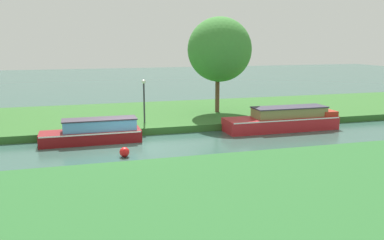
% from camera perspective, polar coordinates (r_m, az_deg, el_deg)
% --- Properties ---
extents(ground_plane, '(120.00, 120.00, 0.00)m').
position_cam_1_polar(ground_plane, '(21.01, -8.69, -3.54)').
color(ground_plane, '#32564D').
extents(riverbank_far, '(72.00, 10.00, 0.40)m').
position_cam_1_polar(riverbank_far, '(27.76, -10.62, 0.38)').
color(riverbank_far, '#316529').
rests_on(riverbank_far, ground_plane).
extents(riverbank_near, '(72.00, 10.00, 0.40)m').
position_cam_1_polar(riverbank_near, '(12.53, -3.09, -12.69)').
color(riverbank_near, '#29632C').
rests_on(riverbank_near, ground_plane).
extents(red_barge, '(6.86, 1.81, 1.38)m').
position_cam_1_polar(red_barge, '(24.91, 12.70, 0.02)').
color(red_barge, red).
rests_on(red_barge, ground_plane).
extents(maroon_narrowboat, '(5.13, 1.53, 1.25)m').
position_cam_1_polar(maroon_narrowboat, '(21.91, -13.51, -1.66)').
color(maroon_narrowboat, maroon).
rests_on(maroon_narrowboat, ground_plane).
extents(willow_tree_centre, '(4.21, 4.59, 6.39)m').
position_cam_1_polar(willow_tree_centre, '(27.61, 3.84, 9.76)').
color(willow_tree_centre, brown).
rests_on(willow_tree_centre, riverbank_far).
extents(lamp_post, '(0.24, 0.24, 2.58)m').
position_cam_1_polar(lamp_post, '(24.33, -6.71, 3.42)').
color(lamp_post, '#333338').
rests_on(lamp_post, riverbank_far).
extents(mooring_post_near, '(0.12, 0.12, 0.82)m').
position_cam_1_polar(mooring_post_near, '(25.93, 9.82, 1.03)').
color(mooring_post_near, '#463825').
rests_on(mooring_post_near, riverbank_far).
extents(channel_buoy, '(0.45, 0.45, 0.45)m').
position_cam_1_polar(channel_buoy, '(18.98, -9.39, -4.43)').
color(channel_buoy, red).
rests_on(channel_buoy, ground_plane).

